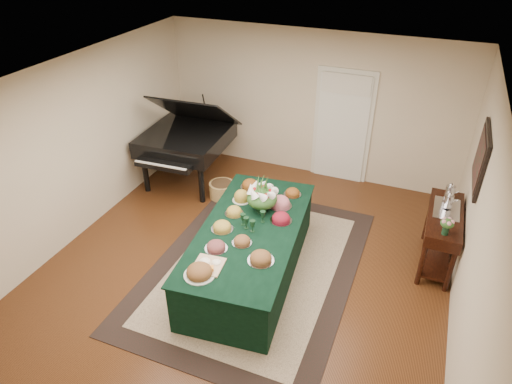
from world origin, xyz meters
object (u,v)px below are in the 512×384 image
at_px(mahogany_sideboard, 443,225).
at_px(buffet_table, 250,251).
at_px(grand_piano, 186,139).
at_px(floral_centerpiece, 262,195).

bearing_deg(mahogany_sideboard, buffet_table, -153.60).
bearing_deg(grand_piano, floral_centerpiece, -35.76).
height_order(floral_centerpiece, grand_piano, grand_piano).
distance_m(floral_centerpiece, grand_piano, 2.53).
xyz_separation_m(floral_centerpiece, grand_piano, (-2.05, 1.48, -0.15)).
bearing_deg(buffet_table, grand_piano, 136.72).
bearing_deg(mahogany_sideboard, grand_piano, 170.51).
relative_size(buffet_table, mahogany_sideboard, 2.20).
xyz_separation_m(floral_centerpiece, mahogany_sideboard, (2.41, 0.73, -0.35)).
distance_m(grand_piano, mahogany_sideboard, 4.52).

